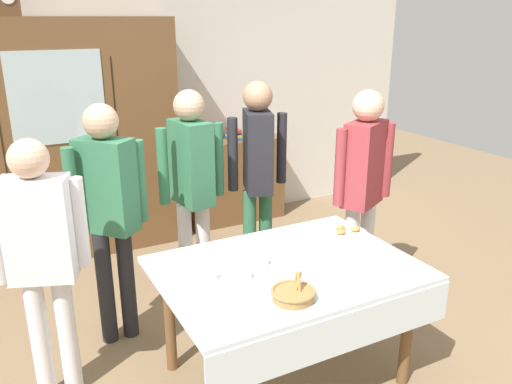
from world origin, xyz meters
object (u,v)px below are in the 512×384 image
spoon_near_right (371,265)px  person_beside_shelf (41,249)px  wall_cabinet (60,143)px  tea_cup_back_edge (211,276)px  mantel_clock (8,1)px  bookshelf_low (234,180)px  person_behind_table_right (192,178)px  pastry_plate (347,232)px  tea_cup_far_left (245,275)px  dining_table (290,285)px  bread_basket (293,294)px  person_by_cabinet (363,179)px  person_near_right_end (108,203)px  tea_cup_far_right (262,262)px  book_stack (234,135)px  person_behind_table_left (258,165)px  spoon_front_edge (288,246)px

spoon_near_right → person_beside_shelf: 1.90m
wall_cabinet → tea_cup_back_edge: bearing=-80.3°
mantel_clock → bookshelf_low: bearing=1.4°
mantel_clock → person_behind_table_right: mantel_clock is taller
pastry_plate → tea_cup_far_left: bearing=-164.2°
dining_table → spoon_near_right: spoon_near_right is taller
dining_table → bread_basket: 0.38m
tea_cup_far_left → person_behind_table_right: size_ratio=0.08×
bookshelf_low → person_by_cabinet: (0.08, -2.09, 0.58)m
mantel_clock → person_near_right_end: bearing=-78.5°
tea_cup_far_right → pastry_plate: 0.76m
wall_cabinet → bookshelf_low: size_ratio=1.99×
book_stack → bread_basket: bearing=-109.7°
dining_table → tea_cup_back_edge: size_ratio=11.68×
spoon_near_right → person_beside_shelf: (-1.75, 0.72, 0.19)m
tea_cup_back_edge → dining_table: bearing=-10.5°
person_behind_table_right → person_behind_table_left: size_ratio=0.98×
person_near_right_end → spoon_front_edge: bearing=-34.7°
tea_cup_far_left → person_near_right_end: person_near_right_end is taller
person_behind_table_left → person_near_right_end: size_ratio=1.03×
tea_cup_back_edge → spoon_near_right: 0.96m
spoon_front_edge → person_beside_shelf: bearing=170.0°
person_near_right_end → mantel_clock: bearing=101.5°
book_stack → person_behind_table_right: 1.79m
pastry_plate → spoon_front_edge: bearing=179.2°
dining_table → bookshelf_low: bearing=71.5°
person_by_cabinet → person_behind_table_right: bearing=150.8°
person_near_right_end → tea_cup_far_left: bearing=-60.4°
book_stack → dining_table: bearing=-108.5°
bread_basket → pastry_plate: (0.79, 0.58, -0.02)m
book_stack → tea_cup_far_right: size_ratio=1.75×
tea_cup_far_left → person_by_cabinet: person_by_cabinet is taller
tea_cup_back_edge → person_near_right_end: (-0.36, 0.86, 0.23)m
spoon_front_edge → person_by_cabinet: size_ratio=0.07×
tea_cup_far_left → spoon_front_edge: (0.44, 0.26, -0.02)m
person_behind_table_left → person_beside_shelf: 1.84m
tea_cup_far_left → spoon_front_edge: 0.52m
person_behind_table_left → person_near_right_end: person_behind_table_left is taller
tea_cup_far_left → person_behind_table_left: bearing=59.1°
wall_cabinet → mantel_clock: (-0.26, -0.00, 1.22)m
wall_cabinet → tea_cup_back_edge: 2.56m
person_by_cabinet → person_behind_table_left: bearing=131.1°
tea_cup_far_right → wall_cabinet: bearing=107.3°
tea_cup_back_edge → person_beside_shelf: person_beside_shelf is taller
person_behind_table_right → dining_table: bearing=-82.5°
wall_cabinet → tea_cup_back_edge: wall_cabinet is taller
person_by_cabinet → person_near_right_end: bearing=167.6°
person_behind_table_left → dining_table: bearing=-109.1°
wall_cabinet → bookshelf_low: wall_cabinet is taller
tea_cup_far_right → spoon_near_right: 0.65m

